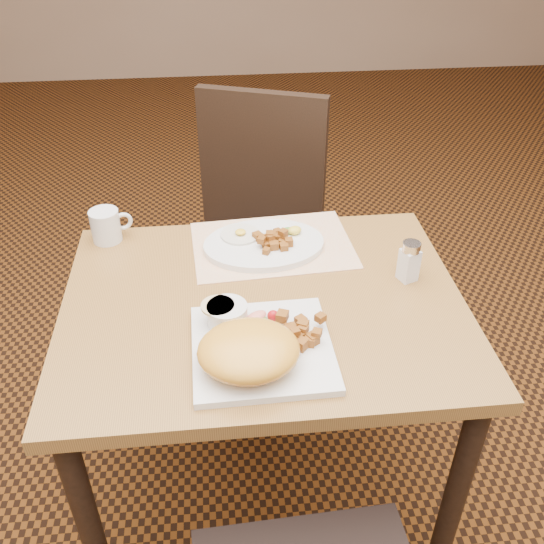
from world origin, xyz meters
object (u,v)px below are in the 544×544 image
(table, at_px, (264,337))
(plate_square, at_px, (262,349))
(chair_far, at_px, (254,230))
(plate_oval, at_px, (264,245))
(coffee_mug, at_px, (106,226))
(salt_shaker, at_px, (409,261))

(table, bearing_deg, plate_square, -96.13)
(plate_square, bearing_deg, chair_far, 87.06)
(chair_far, xyz_separation_m, plate_square, (-0.04, -0.81, 0.22))
(table, height_order, plate_oval, plate_oval)
(plate_square, distance_m, coffee_mug, 0.58)
(chair_far, height_order, plate_oval, chair_far)
(plate_oval, distance_m, salt_shaker, 0.36)
(salt_shaker, height_order, coffee_mug, salt_shaker)
(table, bearing_deg, salt_shaker, 8.24)
(salt_shaker, xyz_separation_m, coffee_mug, (-0.72, 0.25, -0.01))
(chair_far, distance_m, coffee_mug, 0.59)
(coffee_mug, bearing_deg, plate_square, -52.13)
(chair_far, relative_size, plate_oval, 3.19)
(chair_far, height_order, salt_shaker, chair_far)
(chair_far, relative_size, plate_square, 3.46)
(table, distance_m, chair_far, 0.65)
(plate_oval, distance_m, coffee_mug, 0.41)
(table, xyz_separation_m, chair_far, (0.02, 0.64, -0.10))
(plate_oval, bearing_deg, plate_square, -95.71)
(salt_shaker, bearing_deg, plate_square, -149.31)
(plate_square, height_order, plate_oval, plate_oval)
(chair_far, relative_size, salt_shaker, 9.70)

